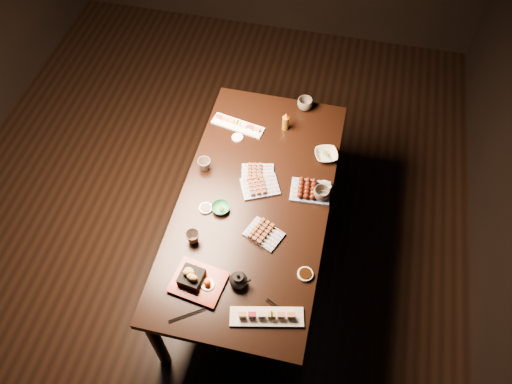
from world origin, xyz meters
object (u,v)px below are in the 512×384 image
edamame_bowl_cream (326,155)px  teapot (238,279)px  yakitori_plate_center (260,185)px  yakitori_plate_left (258,171)px  dining_table (254,232)px  edamame_bowl_green (221,208)px  teacup_far_right (305,104)px  sushi_platter_near (267,316)px  yakitori_plate_right (264,232)px  condiment_bottle (286,121)px  teacup_far_left (204,165)px  teacup_near_left (193,237)px  teacup_mid_right (321,194)px  tempura_tray (198,279)px  sushi_platter_far (238,124)px

edamame_bowl_cream → teapot: 1.04m
yakitori_plate_center → yakitori_plate_left: yakitori_plate_center is taller
dining_table → edamame_bowl_green: bearing=-147.2°
dining_table → teacup_far_right: bearing=80.0°
yakitori_plate_left → edamame_bowl_cream: (0.40, 0.23, -0.01)m
sushi_platter_near → yakitori_plate_right: bearing=91.8°
sushi_platter_near → edamame_bowl_cream: size_ratio=2.65×
edamame_bowl_green → condiment_bottle: condiment_bottle is taller
dining_table → yakitori_plate_center: yakitori_plate_center is taller
yakitori_plate_center → condiment_bottle: (0.06, 0.51, 0.04)m
edamame_bowl_cream → teacup_far_left: teacup_far_left is taller
teacup_near_left → teacup_mid_right: size_ratio=0.83×
teacup_far_left → teacup_far_right: 0.84m
tempura_tray → teacup_far_right: 1.46m
yakitori_plate_left → teapot: size_ratio=1.71×
yakitori_plate_right → teacup_far_right: size_ratio=1.95×
yakitori_plate_center → yakitori_plate_right: size_ratio=1.10×
yakitori_plate_center → teapot: 0.65m
teacup_far_right → condiment_bottle: size_ratio=0.75×
tempura_tray → teacup_mid_right: 0.90m
dining_table → condiment_bottle: (0.07, 0.62, 0.45)m
teacup_far_right → yakitori_plate_center: bearing=-102.0°
dining_table → teacup_near_left: 0.61m
edamame_bowl_green → edamame_bowl_cream: size_ratio=0.76×
teacup_near_left → yakitori_plate_right: bearing=18.3°
edamame_bowl_cream → sushi_platter_far: bearing=168.1°
tempura_tray → condiment_bottle: condiment_bottle is taller
edamame_bowl_green → teacup_far_right: bearing=69.8°
edamame_bowl_cream → teapot: teapot is taller
sushi_platter_near → yakitori_plate_left: 0.93m
dining_table → teacup_mid_right: size_ratio=18.16×
sushi_platter_near → yakitori_plate_center: bearing=92.8°
edamame_bowl_cream → teacup_far_right: bearing=117.6°
yakitori_plate_left → teacup_mid_right: bearing=-24.7°
yakitori_plate_center → tempura_tray: bearing=-129.6°
edamame_bowl_green → edamame_bowl_cream: (0.55, 0.54, 0.00)m
yakitori_plate_right → teacup_far_left: size_ratio=2.48×
yakitori_plate_left → teacup_near_left: size_ratio=2.43×
yakitori_plate_center → tempura_tray: size_ratio=0.81×
dining_table → yakitori_plate_left: bearing=98.0°
sushi_platter_near → teacup_far_right: 1.53m
edamame_bowl_cream → yakitori_plate_center: bearing=-137.3°
yakitori_plate_center → teacup_near_left: teacup_near_left is taller
sushi_platter_far → yakitori_plate_center: (0.26, -0.46, 0.01)m
condiment_bottle → sushi_platter_near: bearing=-83.2°
teacup_far_right → condiment_bottle: 0.23m
sushi_platter_near → yakitori_plate_center: (-0.22, 0.80, 0.01)m
dining_table → yakitori_plate_right: (0.11, -0.22, 0.40)m
teacup_near_left → condiment_bottle: size_ratio=0.59×
teapot → edamame_bowl_green: bearing=110.7°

